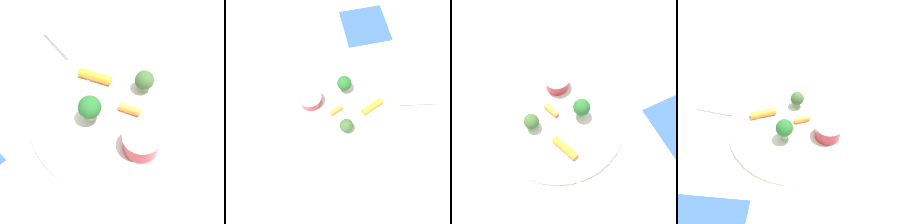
% 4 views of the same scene
% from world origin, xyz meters
% --- Properties ---
extents(ground_plane, '(2.40, 2.40, 0.00)m').
position_xyz_m(ground_plane, '(0.00, 0.00, 0.00)').
color(ground_plane, silver).
extents(plate, '(0.29, 0.29, 0.01)m').
position_xyz_m(plate, '(0.00, 0.00, 0.01)').
color(plate, silver).
rests_on(plate, ground_plane).
extents(sauce_cup, '(0.06, 0.06, 0.03)m').
position_xyz_m(sauce_cup, '(0.04, 0.07, 0.03)').
color(sauce_cup, '#9F2830').
rests_on(sauce_cup, plate).
extents(broccoli_floret_0, '(0.03, 0.03, 0.04)m').
position_xyz_m(broccoli_floret_0, '(-0.06, 0.01, 0.04)').
color(broccoli_floret_0, '#7DBE6C').
rests_on(broccoli_floret_0, plate).
extents(broccoli_floret_1, '(0.04, 0.04, 0.05)m').
position_xyz_m(broccoli_floret_1, '(0.04, -0.02, 0.05)').
color(broccoli_floret_1, '#93AE75').
rests_on(broccoli_floret_1, plate).
extents(carrot_stick_0, '(0.03, 0.06, 0.02)m').
position_xyz_m(carrot_stick_0, '(-0.03, -0.07, 0.02)').
color(carrot_stick_0, orange).
rests_on(carrot_stick_0, plate).
extents(carrot_stick_1, '(0.02, 0.04, 0.01)m').
position_xyz_m(carrot_stick_1, '(-0.01, 0.02, 0.02)').
color(carrot_stick_1, orange).
rests_on(carrot_stick_1, plate).
extents(fork, '(0.06, 0.17, 0.00)m').
position_xyz_m(fork, '(-0.05, -0.15, 0.01)').
color(fork, '#AFB8B9').
rests_on(fork, plate).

